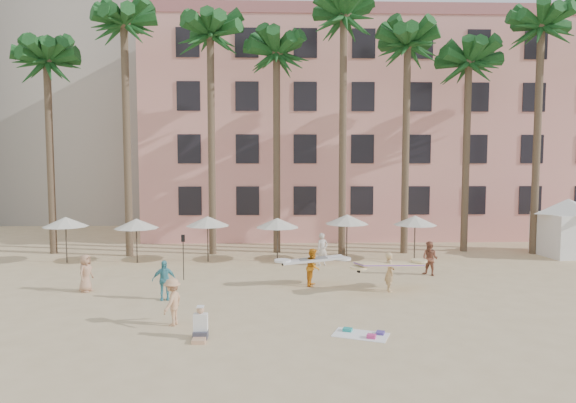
{
  "coord_description": "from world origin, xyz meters",
  "views": [
    {
      "loc": [
        -1.29,
        -16.71,
        5.85
      ],
      "look_at": [
        -0.59,
        6.0,
        4.0
      ],
      "focal_mm": 32.0,
      "sensor_mm": 36.0,
      "label": 1
    }
  ],
  "objects_px": {
    "pink_hotel": "(372,134)",
    "cabana": "(567,222)",
    "carrier_yellow": "(390,269)",
    "carrier_white": "(313,266)"
  },
  "relations": [
    {
      "from": "pink_hotel",
      "to": "cabana",
      "type": "distance_m",
      "value": 16.71
    },
    {
      "from": "cabana",
      "to": "carrier_yellow",
      "type": "bearing_deg",
      "value": -147.47
    },
    {
      "from": "pink_hotel",
      "to": "carrier_yellow",
      "type": "relative_size",
      "value": 10.52
    },
    {
      "from": "pink_hotel",
      "to": "carrier_white",
      "type": "xyz_separation_m",
      "value": [
        -6.4,
        -19.22,
        -7.07
      ]
    },
    {
      "from": "carrier_yellow",
      "to": "cabana",
      "type": "bearing_deg",
      "value": 32.53
    },
    {
      "from": "cabana",
      "to": "pink_hotel",
      "type": "bearing_deg",
      "value": 128.27
    },
    {
      "from": "pink_hotel",
      "to": "carrier_yellow",
      "type": "distance_m",
      "value": 21.78
    },
    {
      "from": "cabana",
      "to": "carrier_white",
      "type": "bearing_deg",
      "value": -156.58
    },
    {
      "from": "cabana",
      "to": "carrier_yellow",
      "type": "relative_size",
      "value": 1.5
    },
    {
      "from": "carrier_yellow",
      "to": "pink_hotel",
      "type": "bearing_deg",
      "value": 81.44
    }
  ]
}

